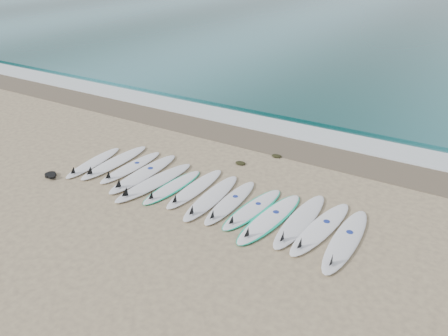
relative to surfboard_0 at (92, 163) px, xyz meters
The scene contains 22 objects.
ground 3.92m from the surfboard_0, ahead, with size 120.00×120.00×0.00m, color #9E8967.
ocean 32.99m from the surfboard_0, 83.19° to the left, with size 120.00×55.00×0.03m, color #1D5B5E.
wet_sand_band 5.85m from the surfboard_0, 48.07° to the left, with size 120.00×1.80×0.01m, color brown.
foam_band 6.96m from the surfboard_0, 55.80° to the left, with size 120.00×1.40×0.04m, color silver.
wave_crest 8.24m from the surfboard_0, 61.67° to the left, with size 120.00×1.00×0.10m, color #1D5B5E.
surfboard_0 is the anchor object (origin of this frame).
surfboard_1 0.65m from the surfboard_0, 30.96° to the left, with size 0.58×2.76×0.35m.
surfboard_2 1.26m from the surfboard_0, 16.24° to the left, with size 0.59×2.53×0.32m.
surfboard_3 1.83m from the surfboard_0, ahead, with size 0.60×2.87×0.37m.
surfboard_4 2.42m from the surfboard_0, ahead, with size 0.93×2.93×0.37m.
surfboard_5 3.01m from the surfboard_0, ahead, with size 0.71×2.36×0.30m.
surfboard_6 3.61m from the surfboard_0, ahead, with size 0.53×2.55×0.33m.
surfboard_7 4.25m from the surfboard_0, ahead, with size 0.68×2.71×0.34m.
surfboard_8 4.80m from the surfboard_0, ahead, with size 0.58×2.52×0.32m.
surfboard_9 5.45m from the surfboard_0, ahead, with size 0.89×2.50×0.31m.
surfboard_10 6.01m from the surfboard_0, ahead, with size 0.94×2.80×0.35m.
surfboard_11 6.69m from the surfboard_0, ahead, with size 0.64×2.78×0.35m.
surfboard_12 7.22m from the surfboard_0, ahead, with size 0.93×2.80×0.35m.
surfboard_13 7.87m from the surfboard_0, ahead, with size 0.59×2.82×0.36m.
seaweed_near 4.56m from the surfboard_0, 31.61° to the left, with size 0.33×0.26×0.06m, color black.
seaweed_far 5.75m from the surfboard_0, 36.63° to the left, with size 0.33×0.25×0.06m, color black.
leash_coil 1.28m from the surfboard_0, 109.86° to the right, with size 0.46×0.36×0.11m.
Camera 1 is at (5.78, -8.43, 6.00)m, focal length 35.00 mm.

